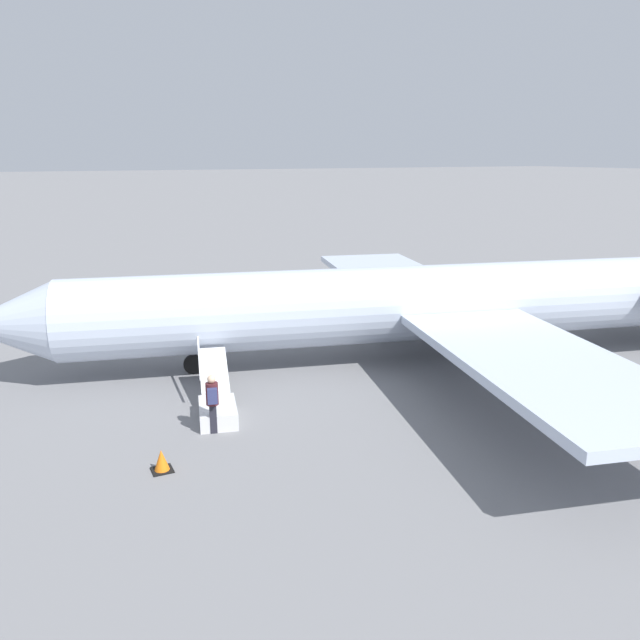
# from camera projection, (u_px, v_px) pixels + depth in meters

# --- Properties ---
(ground_plane) EXTENTS (600.00, 600.00, 0.00)m
(ground_plane) POSITION_uv_depth(u_px,v_px,m) (412.00, 358.00, 24.56)
(ground_plane) COLOR slate
(airplane_main) EXTENTS (32.62, 25.09, 7.58)m
(airplane_main) POSITION_uv_depth(u_px,v_px,m) (439.00, 301.00, 24.18)
(airplane_main) COLOR silver
(airplane_main) RESTS_ON ground
(boarding_stairs) EXTENTS (1.93, 4.14, 1.83)m
(boarding_stairs) POSITION_uv_depth(u_px,v_px,m) (217.00, 403.00, 19.13)
(boarding_stairs) COLOR silver
(boarding_stairs) RESTS_ON ground
(passenger) EXTENTS (0.40, 0.56, 1.74)m
(passenger) POSITION_uv_depth(u_px,v_px,m) (212.00, 400.00, 17.78)
(passenger) COLOR #23232D
(passenger) RESTS_ON ground
(traffic_cone_near_stairs) EXTENTS (0.52, 0.52, 0.58)m
(traffic_cone_near_stairs) POSITION_uv_depth(u_px,v_px,m) (162.00, 461.00, 15.78)
(traffic_cone_near_stairs) COLOR black
(traffic_cone_near_stairs) RESTS_ON ground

